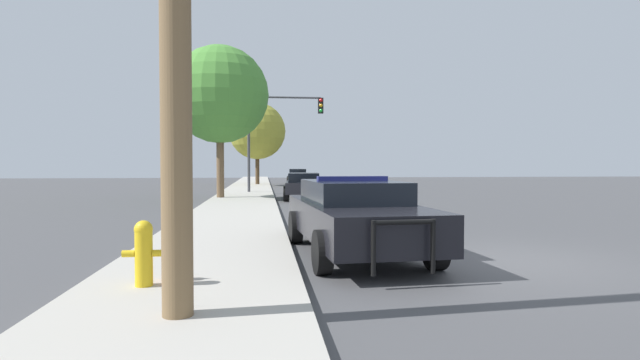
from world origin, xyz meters
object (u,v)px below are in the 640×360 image
car_background_distant (298,176)px  tree_sidewalk_mid (220,95)px  fire_hydrant (144,251)px  car_background_midblock (304,185)px  police_car (355,214)px  traffic_light (278,123)px  tree_sidewalk_far (257,131)px  traffic_cone (175,264)px

car_background_distant → tree_sidewalk_mid: tree_sidewalk_mid is taller
fire_hydrant → car_background_distant: 37.20m
car_background_midblock → police_car: bearing=-86.6°
fire_hydrant → traffic_light: (2.42, 22.22, 3.51)m
police_car → tree_sidewalk_mid: size_ratio=0.73×
car_background_distant → tree_sidewalk_far: size_ratio=0.62×
car_background_midblock → tree_sidewalk_far: size_ratio=0.72×
police_car → traffic_cone: police_car is taller
tree_sidewalk_far → traffic_cone: 33.14m
traffic_light → car_background_distant: size_ratio=1.40×
tree_sidewalk_mid → traffic_cone: tree_sidewalk_mid is taller
car_background_distant → tree_sidewalk_far: tree_sidewalk_far is taller
police_car → traffic_cone: 3.80m
police_car → tree_sidewalk_mid: tree_sidewalk_mid is taller
traffic_light → traffic_cone: 22.34m
fire_hydrant → tree_sidewalk_mid: 18.13m
car_background_midblock → traffic_cone: size_ratio=10.23×
traffic_light → tree_sidewalk_far: tree_sidewalk_far is taller
car_background_midblock → car_background_distant: bearing=91.2°
fire_hydrant → traffic_cone: fire_hydrant is taller
car_background_distant → car_background_midblock: size_ratio=0.86×
car_background_midblock → traffic_cone: 17.54m
car_background_distant → traffic_cone: (-4.21, -36.63, -0.33)m
police_car → traffic_light: size_ratio=0.94×
car_background_midblock → traffic_cone: (-3.17, -17.25, -0.35)m
car_background_distant → traffic_cone: 36.87m
traffic_light → traffic_cone: traffic_light is taller
fire_hydrant → tree_sidewalk_far: size_ratio=0.13×
traffic_light → car_background_distant: bearing=81.7°
traffic_light → tree_sidewalk_mid: bearing=-122.0°
traffic_cone → car_background_midblock: bearing=79.6°
fire_hydrant → car_background_distant: bearing=83.0°
tree_sidewalk_mid → fire_hydrant: bearing=-88.4°
police_car → car_background_distant: size_ratio=1.32×
police_car → tree_sidewalk_far: 30.82m
police_car → car_background_midblock: size_ratio=1.13×
police_car → fire_hydrant: 4.24m
tree_sidewalk_mid → traffic_cone: bearing=-87.2°
car_background_distant → tree_sidewalk_mid: 20.46m
tree_sidewalk_mid → police_car: bearing=-75.8°
traffic_light → tree_sidewalk_far: size_ratio=0.87×
police_car → tree_sidewalk_mid: bearing=-79.7°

